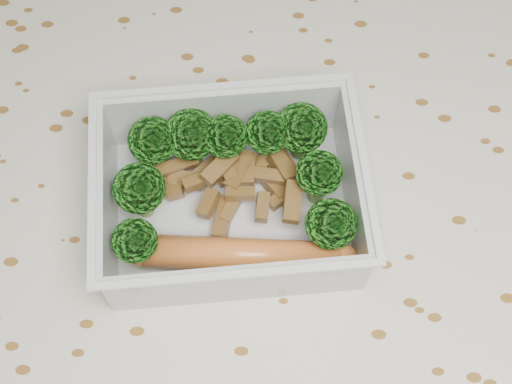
{
  "coord_description": "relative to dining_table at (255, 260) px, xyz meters",
  "views": [
    {
      "loc": [
        0.0,
        -0.19,
        1.2
      ],
      "look_at": [
        0.0,
        0.01,
        0.78
      ],
      "focal_mm": 50.0,
      "sensor_mm": 36.0,
      "label": 1
    }
  ],
  "objects": [
    {
      "name": "sausage",
      "position": [
        -0.01,
        -0.04,
        0.11
      ],
      "size": [
        0.15,
        0.03,
        0.02
      ],
      "color": "#CE6D2E",
      "rests_on": "lunch_container"
    },
    {
      "name": "dining_table",
      "position": [
        0.0,
        0.0,
        0.0
      ],
      "size": [
        1.4,
        0.9,
        0.75
      ],
      "color": "brown",
      "rests_on": "ground"
    },
    {
      "name": "broccoli_florets",
      "position": [
        -0.02,
        0.02,
        0.13
      ],
      "size": [
        0.15,
        0.11,
        0.05
      ],
      "color": "#608C3F",
      "rests_on": "lunch_container"
    },
    {
      "name": "lunch_container",
      "position": [
        -0.02,
        0.0,
        0.11
      ],
      "size": [
        0.18,
        0.15,
        0.06
      ],
      "color": "silver",
      "rests_on": "tablecloth"
    },
    {
      "name": "meat_pile",
      "position": [
        -0.01,
        0.02,
        0.1
      ],
      "size": [
        0.1,
        0.07,
        0.03
      ],
      "color": "brown",
      "rests_on": "lunch_container"
    },
    {
      "name": "tablecloth",
      "position": [
        0.0,
        0.0,
        0.05
      ],
      "size": [
        1.46,
        0.96,
        0.19
      ],
      "color": "beige",
      "rests_on": "dining_table"
    }
  ]
}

